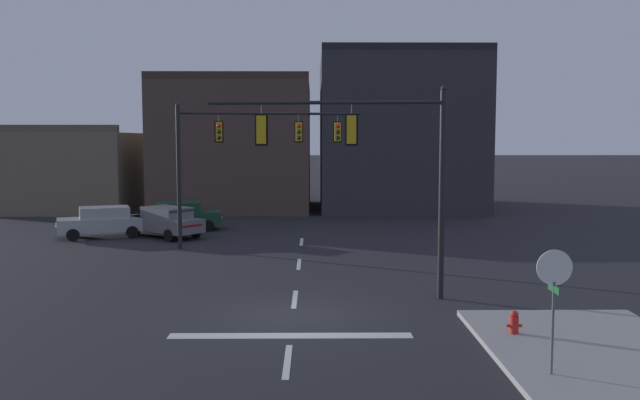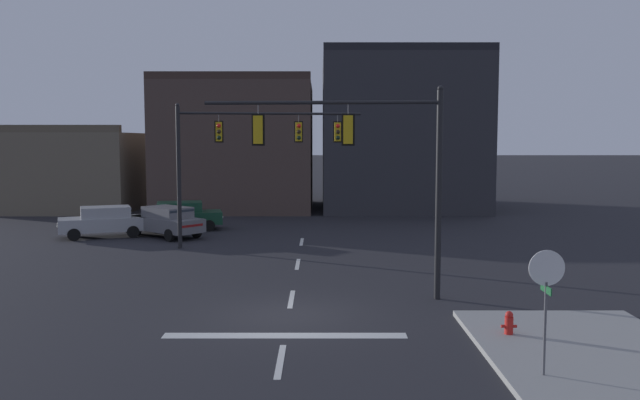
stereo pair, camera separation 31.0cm
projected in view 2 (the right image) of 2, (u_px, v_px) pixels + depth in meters
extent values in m
plane|color=#232328|center=(291.00, 315.00, 19.34)|extent=(400.00, 400.00, 0.00)
cube|color=gray|center=(598.00, 358.00, 15.32)|extent=(5.00, 8.00, 0.15)
cube|color=silver|center=(288.00, 335.00, 17.35)|extent=(6.40, 0.50, 0.01)
cube|color=silver|center=(283.00, 361.00, 15.36)|extent=(0.16, 2.40, 0.01)
cube|color=silver|center=(294.00, 299.00, 21.34)|extent=(0.16, 2.40, 0.01)
cube|color=silver|center=(300.00, 264.00, 27.31)|extent=(0.16, 2.40, 0.01)
cube|color=silver|center=(304.00, 242.00, 33.29)|extent=(0.16, 2.40, 0.01)
cylinder|color=black|center=(442.00, 196.00, 21.03)|extent=(0.20, 0.20, 6.68)
cylinder|color=black|center=(324.00, 103.00, 21.04)|extent=(7.50, 0.64, 0.12)
sphere|color=black|center=(443.00, 88.00, 20.72)|extent=(0.18, 0.18, 0.18)
cylinder|color=#56565B|center=(351.00, 110.00, 21.00)|extent=(0.03, 0.03, 0.35)
cube|color=gold|center=(351.00, 130.00, 21.05)|extent=(0.32, 0.26, 0.90)
sphere|color=red|center=(351.00, 121.00, 21.16)|extent=(0.20, 0.20, 0.20)
sphere|color=#2D2314|center=(351.00, 130.00, 21.18)|extent=(0.20, 0.20, 0.20)
sphere|color=black|center=(351.00, 139.00, 21.21)|extent=(0.20, 0.20, 0.20)
cube|color=black|center=(351.00, 130.00, 21.03)|extent=(0.42, 0.06, 1.02)
cylinder|color=#56565B|center=(261.00, 110.00, 21.21)|extent=(0.03, 0.03, 0.35)
cube|color=gold|center=(261.00, 130.00, 21.26)|extent=(0.32, 0.26, 0.90)
sphere|color=red|center=(262.00, 121.00, 21.37)|extent=(0.20, 0.20, 0.20)
sphere|color=#2D2314|center=(262.00, 130.00, 21.39)|extent=(0.20, 0.20, 0.20)
sphere|color=black|center=(262.00, 139.00, 21.42)|extent=(0.20, 0.20, 0.20)
cube|color=black|center=(261.00, 130.00, 21.24)|extent=(0.42, 0.06, 1.02)
cylinder|color=black|center=(182.00, 178.00, 31.03)|extent=(0.20, 0.20, 6.68)
cylinder|color=black|center=(274.00, 114.00, 31.37)|extent=(8.60, 1.38, 0.12)
sphere|color=black|center=(180.00, 105.00, 30.72)|extent=(0.18, 0.18, 0.18)
cylinder|color=#56565B|center=(222.00, 118.00, 31.05)|extent=(0.03, 0.03, 0.35)
cube|color=gold|center=(222.00, 132.00, 31.10)|extent=(0.33, 0.28, 0.90)
sphere|color=red|center=(222.00, 126.00, 30.95)|extent=(0.20, 0.20, 0.20)
sphere|color=#2D2314|center=(222.00, 132.00, 30.97)|extent=(0.20, 0.20, 0.20)
sphere|color=black|center=(222.00, 138.00, 31.00)|extent=(0.20, 0.20, 0.20)
cube|color=black|center=(222.00, 132.00, 31.12)|extent=(0.42, 0.09, 1.02)
cylinder|color=#56565B|center=(262.00, 118.00, 31.31)|extent=(0.03, 0.03, 0.35)
cube|color=gold|center=(262.00, 132.00, 31.37)|extent=(0.33, 0.28, 0.90)
sphere|color=red|center=(262.00, 126.00, 31.21)|extent=(0.20, 0.20, 0.20)
sphere|color=#2D2314|center=(262.00, 132.00, 31.24)|extent=(0.20, 0.20, 0.20)
sphere|color=black|center=(262.00, 138.00, 31.27)|extent=(0.20, 0.20, 0.20)
cube|color=black|center=(262.00, 132.00, 31.39)|extent=(0.42, 0.09, 1.02)
cylinder|color=#56565B|center=(301.00, 119.00, 31.58)|extent=(0.03, 0.03, 0.35)
cube|color=gold|center=(301.00, 132.00, 31.63)|extent=(0.33, 0.28, 0.90)
sphere|color=red|center=(302.00, 126.00, 31.48)|extent=(0.20, 0.20, 0.20)
sphere|color=#2D2314|center=(302.00, 132.00, 31.51)|extent=(0.20, 0.20, 0.20)
sphere|color=black|center=(302.00, 138.00, 31.53)|extent=(0.20, 0.20, 0.20)
cube|color=black|center=(301.00, 132.00, 31.65)|extent=(0.42, 0.09, 1.02)
cylinder|color=#56565B|center=(340.00, 119.00, 31.84)|extent=(0.03, 0.03, 0.35)
cube|color=gold|center=(340.00, 132.00, 31.90)|extent=(0.33, 0.28, 0.90)
sphere|color=red|center=(341.00, 126.00, 31.75)|extent=(0.20, 0.20, 0.20)
sphere|color=#2D2314|center=(341.00, 132.00, 31.77)|extent=(0.20, 0.20, 0.20)
sphere|color=black|center=(341.00, 138.00, 31.80)|extent=(0.20, 0.20, 0.20)
cube|color=black|center=(340.00, 132.00, 31.92)|extent=(0.42, 0.09, 1.02)
cylinder|color=#56565B|center=(548.00, 332.00, 13.94)|extent=(0.06, 0.06, 2.15)
cylinder|color=white|center=(550.00, 268.00, 13.81)|extent=(0.76, 0.03, 0.76)
cylinder|color=#B21414|center=(550.00, 268.00, 13.83)|extent=(0.68, 0.03, 0.68)
cube|color=#19592D|center=(549.00, 289.00, 13.85)|extent=(0.02, 0.64, 0.16)
cube|color=#143D28|center=(185.00, 218.00, 37.59)|extent=(4.68, 2.69, 0.70)
cube|color=#143D28|center=(183.00, 207.00, 37.51)|extent=(2.75, 2.09, 0.56)
cube|color=#2D3842|center=(196.00, 207.00, 37.67)|extent=(0.56, 1.54, 0.47)
cube|color=#2D3842|center=(161.00, 208.00, 37.27)|extent=(0.53, 1.53, 0.46)
cylinder|color=black|center=(211.00, 222.00, 38.76)|extent=(0.67, 0.35, 0.64)
cylinder|color=black|center=(212.00, 226.00, 37.10)|extent=(0.67, 0.35, 0.64)
cylinder|color=black|center=(160.00, 223.00, 38.16)|extent=(0.67, 0.35, 0.64)
cylinder|color=black|center=(159.00, 227.00, 36.50)|extent=(0.67, 0.35, 0.64)
sphere|color=silver|center=(223.00, 215.00, 38.60)|extent=(0.16, 0.16, 0.16)
sphere|color=silver|center=(225.00, 217.00, 37.48)|extent=(0.16, 0.16, 0.16)
cube|color=maroon|center=(146.00, 217.00, 37.14)|extent=(0.33, 1.35, 0.12)
cube|color=slate|center=(169.00, 224.00, 34.94)|extent=(4.51, 4.23, 0.70)
cube|color=slate|center=(170.00, 212.00, 34.78)|extent=(2.91, 2.82, 0.56)
cube|color=#2D3842|center=(162.00, 211.00, 35.28)|extent=(1.18, 1.31, 0.47)
cube|color=#2D3842|center=(184.00, 214.00, 34.02)|extent=(1.16, 1.29, 0.46)
cylinder|color=black|center=(139.00, 230.00, 35.28)|extent=(0.63, 0.58, 0.64)
cylinder|color=black|center=(166.00, 227.00, 36.56)|extent=(0.63, 0.58, 0.64)
cylinder|color=black|center=(173.00, 235.00, 33.38)|extent=(0.63, 0.58, 0.64)
cylinder|color=black|center=(199.00, 232.00, 34.66)|extent=(0.63, 0.58, 0.64)
sphere|color=silver|center=(136.00, 220.00, 35.92)|extent=(0.16, 0.16, 0.16)
sphere|color=silver|center=(154.00, 219.00, 36.79)|extent=(0.16, 0.16, 0.16)
cube|color=maroon|center=(195.00, 226.00, 33.51)|extent=(0.92, 1.06, 0.12)
cube|color=#9EA0A5|center=(106.00, 224.00, 34.86)|extent=(4.75, 3.26, 0.70)
cube|color=#9EA0A5|center=(109.00, 212.00, 34.86)|extent=(2.87, 2.38, 0.56)
cube|color=#2D3842|center=(93.00, 213.00, 34.59)|extent=(0.78, 1.51, 0.47)
cube|color=#2D3842|center=(132.00, 211.00, 35.27)|extent=(0.75, 1.50, 0.46)
cylinder|color=black|center=(77.00, 235.00, 33.59)|extent=(0.68, 0.44, 0.64)
cylinder|color=black|center=(77.00, 230.00, 35.17)|extent=(0.68, 0.44, 0.64)
cylinder|color=black|center=(136.00, 232.00, 34.62)|extent=(0.68, 0.44, 0.64)
cylinder|color=black|center=(133.00, 228.00, 36.20)|extent=(0.68, 0.44, 0.64)
sphere|color=silver|center=(61.00, 226.00, 33.55)|extent=(0.16, 0.16, 0.16)
sphere|color=silver|center=(62.00, 223.00, 34.62)|extent=(0.16, 0.16, 0.16)
cube|color=maroon|center=(148.00, 221.00, 35.63)|extent=(0.53, 1.29, 0.12)
cylinder|color=red|center=(512.00, 328.00, 16.96)|extent=(0.22, 0.22, 0.55)
cylinder|color=red|center=(512.00, 338.00, 16.98)|extent=(0.30, 0.30, 0.10)
sphere|color=red|center=(512.00, 315.00, 16.93)|extent=(0.20, 0.20, 0.20)
cylinder|color=red|center=(506.00, 326.00, 16.95)|extent=(0.10, 0.08, 0.08)
cylinder|color=red|center=(518.00, 326.00, 16.95)|extent=(0.10, 0.08, 0.08)
cube|color=#665B4C|center=(78.00, 171.00, 48.42)|extent=(9.30, 8.64, 5.60)
cube|color=brown|center=(54.00, 129.00, 44.14)|extent=(9.30, 0.60, 0.50)
cube|color=#473833|center=(241.00, 147.00, 49.26)|extent=(10.98, 10.74, 9.10)
cube|color=#3A2B26|center=(231.00, 76.00, 43.77)|extent=(10.98, 0.60, 0.50)
cube|color=#2D2D33|center=(402.00, 135.00, 50.16)|extent=(11.54, 12.83, 10.97)
cube|color=black|center=(414.00, 47.00, 43.55)|extent=(11.54, 0.60, 0.50)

